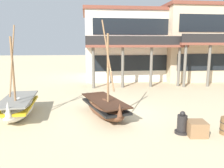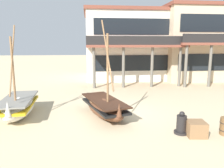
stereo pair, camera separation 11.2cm
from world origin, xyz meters
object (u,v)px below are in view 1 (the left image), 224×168
at_px(fishing_boat_centre_large, 18,106).
at_px(fishing_boat_near_left, 105,107).
at_px(capstan_winch, 182,124).
at_px(harbor_building_annex, 194,43).
at_px(harbor_building_main, 125,45).
at_px(cargo_crate, 197,128).

bearing_deg(fishing_boat_centre_large, fishing_boat_near_left, -5.94).
distance_m(capstan_winch, harbor_building_annex, 16.36).
distance_m(fishing_boat_near_left, harbor_building_main, 13.72).
relative_size(capstan_winch, harbor_building_annex, 0.11).
bearing_deg(harbor_building_main, harbor_building_annex, -10.41).
bearing_deg(harbor_building_annex, fishing_boat_centre_large, -142.54).
relative_size(fishing_boat_near_left, harbor_building_main, 0.48).
bearing_deg(fishing_boat_near_left, fishing_boat_centre_large, 174.06).
relative_size(fishing_boat_near_left, harbor_building_annex, 0.55).
relative_size(cargo_crate, harbor_building_main, 0.07).
height_order(fishing_boat_near_left, capstan_winch, fishing_boat_near_left).
bearing_deg(harbor_building_main, fishing_boat_centre_large, -121.18).
bearing_deg(fishing_boat_near_left, harbor_building_main, 75.70).
height_order(fishing_boat_centre_large, harbor_building_annex, harbor_building_annex).
xyz_separation_m(cargo_crate, harbor_building_annex, (6.98, 14.49, 3.33)).
xyz_separation_m(fishing_boat_near_left, fishing_boat_centre_large, (-4.28, 0.44, 0.04)).
relative_size(harbor_building_main, harbor_building_annex, 1.14).
bearing_deg(fishing_boat_near_left, harbor_building_annex, 48.36).
bearing_deg(capstan_winch, cargo_crate, -31.56).
xyz_separation_m(fishing_boat_centre_large, cargo_crate, (7.68, -3.26, -0.23)).
height_order(fishing_boat_centre_large, harbor_building_main, harbor_building_main).
height_order(capstan_winch, cargo_crate, capstan_winch).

